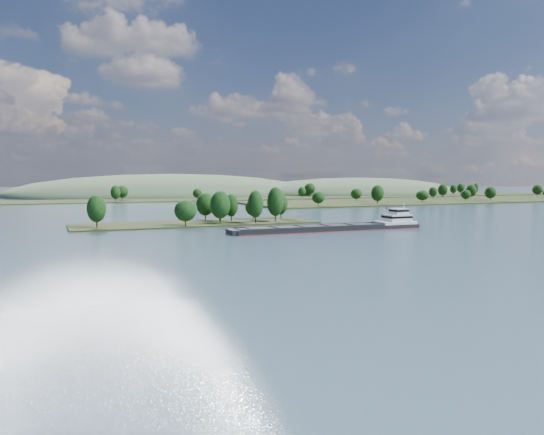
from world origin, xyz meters
name	(u,v)px	position (x,y,z in m)	size (l,w,h in m)	color
ground	(248,240)	(0.00, 120.00, 0.00)	(1800.00, 1800.00, 0.00)	#3A5365
tree_island	(211,213)	(5.75, 178.69, 4.40)	(100.00, 30.26, 15.85)	black
right_bank	(442,200)	(231.29, 299.59, 0.98)	(320.00, 90.00, 14.57)	black
back_shoreline	(133,200)	(6.92, 399.86, 0.64)	(900.00, 60.00, 13.82)	black
hill_east	(357,194)	(260.00, 470.00, 0.00)	(260.00, 140.00, 36.00)	#41593D
hill_west	(172,196)	(60.00, 500.00, 0.00)	(320.00, 160.00, 44.00)	#41593D
cargo_barge	(340,227)	(42.46, 136.10, 1.28)	(75.13, 10.78, 10.14)	black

